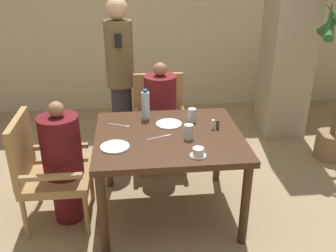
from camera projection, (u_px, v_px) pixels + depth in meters
ground_plane at (169, 210)px, 3.33m from camera, size 16.00×16.00×0.00m
wall_back at (149, 10)px, 5.09m from camera, size 8.00×0.06×2.80m
pillar_stone at (291, 24)px, 4.30m from camera, size 0.51×0.51×2.70m
dining_table at (169, 145)px, 3.06m from camera, size 1.18×1.04×0.75m
chair_left_side at (45, 168)px, 3.03m from camera, size 0.54×0.54×0.94m
diner_in_left_chair at (63, 162)px, 3.02m from camera, size 0.32×0.32×1.07m
chair_far_side at (159, 118)px, 3.97m from camera, size 0.54×0.54×0.94m
diner_in_far_chair at (160, 116)px, 3.80m from camera, size 0.32×0.32×1.14m
standing_host at (120, 75)px, 3.96m from camera, size 0.29×0.33×1.70m
plate_main_left at (169, 124)px, 3.19m from camera, size 0.22×0.22×0.01m
plate_main_right at (115, 147)px, 2.81m from camera, size 0.22×0.22×0.01m
teacup_with_saucer at (198, 152)px, 2.68m from camera, size 0.12×0.12×0.06m
water_bottle at (146, 105)px, 3.27m from camera, size 0.07×0.07×0.27m
glass_tall_near at (192, 115)px, 3.23m from camera, size 0.07×0.07×0.12m
glass_tall_mid at (189, 132)px, 2.93m from camera, size 0.07×0.07×0.12m
salt_shaker at (213, 124)px, 3.10m from camera, size 0.03×0.03×0.08m
pepper_shaker at (218, 124)px, 3.10m from camera, size 0.03×0.03×0.08m
fork_beside_plate at (121, 125)px, 3.17m from camera, size 0.18×0.09×0.00m
knife_beside_plate at (160, 137)px, 2.97m from camera, size 0.19×0.08×0.00m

